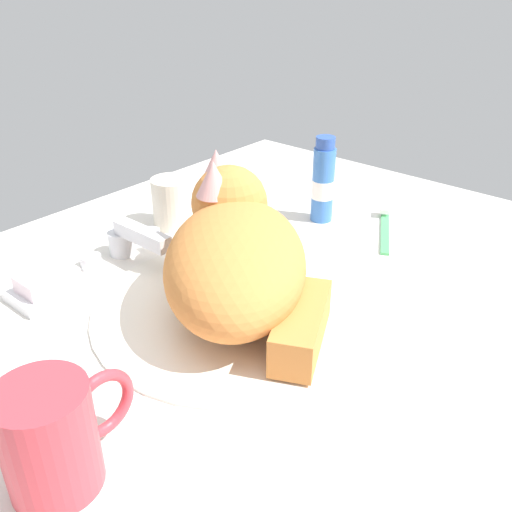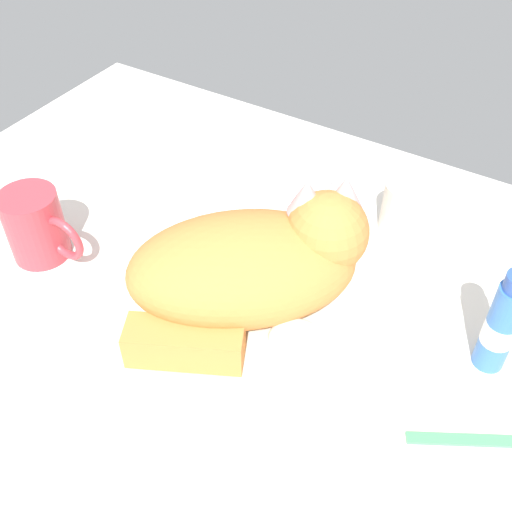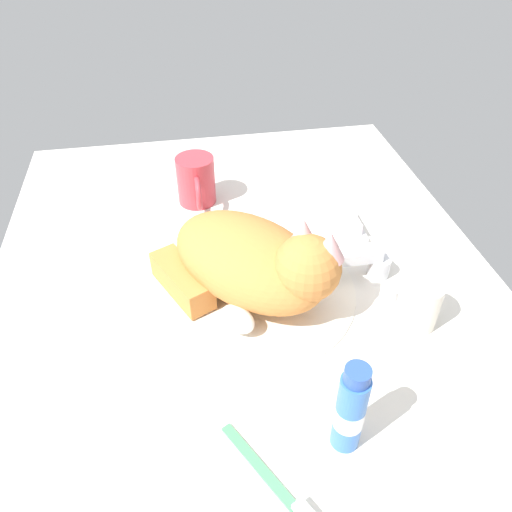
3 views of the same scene
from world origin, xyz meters
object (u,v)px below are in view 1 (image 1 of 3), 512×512
Objects in this scene: faucet at (129,242)px; cat at (237,252)px; coffee_mug at (53,436)px; rinse_cup at (172,203)px; soap_bar at (47,280)px; toothbrush at (385,227)px; toothpaste_bottle at (323,182)px.

cat is at bearing -85.91° from faucet.
cat is at bearing 13.19° from coffee_mug.
coffee_mug reaches higher than rinse_cup.
cat is (1.36, -18.97, 4.40)cm from faucet.
soap_bar is 0.50× the size of toothbrush.
coffee_mug is 58.05cm from toothbrush.
rinse_cup is 1.14× the size of soap_bar.
rinse_cup reaches higher than toothbrush.
toothbrush is at bearing -36.57° from faucet.
cat is 4.55× the size of soap_bar.
cat is at bearing -167.18° from toothpaste_bottle.
rinse_cup is at bearing 135.91° from toothpaste_bottle.
toothbrush is (19.66, -25.92, -3.29)cm from rinse_cup.
rinse_cup is (9.64, 22.14, -3.05)cm from cat.
soap_bar is at bearing 152.49° from toothbrush.
coffee_mug is at bearing -166.99° from toothpaste_bottle.
toothpaste_bottle reaches higher than soap_bar.
toothpaste_bottle is at bearing -17.58° from soap_bar.
toothbrush is (30.66, -22.75, -1.94)cm from faucet.
faucet is at bearing -163.91° from rinse_cup.
toothbrush is (43.26, -22.53, -1.70)cm from soap_bar.
coffee_mug is 1.75× the size of soap_bar.
rinse_cup is 23.34cm from toothpaste_bottle.
toothpaste_bottle is at bearing 107.01° from toothbrush.
soap_bar is 42.43cm from toothpaste_bottle.
soap_bar is 48.80cm from toothbrush.
coffee_mug reaches higher than soap_bar.
toothbrush is at bearing -52.82° from rinse_cup.
rinse_cup is at bearing 127.18° from toothbrush.
cat is 27.00cm from toothpaste_bottle.
cat is 2.29× the size of toothbrush.
faucet is 0.43× the size of cat.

